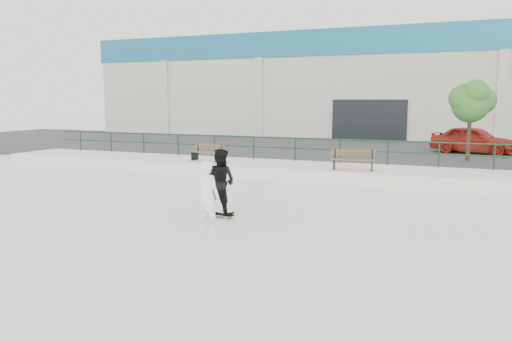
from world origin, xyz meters
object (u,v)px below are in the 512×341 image
at_px(bench_left, 207,153).
at_px(red_car, 474,140).
at_px(tree, 471,100).
at_px(standing_skater, 221,181).
at_px(skateboard, 221,214).
at_px(seated_skater, 207,196).
at_px(bench_right, 353,160).

bearing_deg(bench_left, red_car, 47.40).
height_order(tree, standing_skater, tree).
distance_m(red_car, skateboard, 16.66).
height_order(tree, red_car, tree).
bearing_deg(seated_skater, skateboard, -71.96).
relative_size(red_car, standing_skater, 2.26).
relative_size(red_car, seated_skater, 2.30).
distance_m(red_car, standing_skater, 16.62).
bearing_deg(bench_left, skateboard, -47.93).
bearing_deg(bench_right, red_car, 52.78).
bearing_deg(bench_left, standing_skater, -47.93).
xyz_separation_m(bench_right, red_car, (4.43, 8.19, 0.30)).
relative_size(bench_left, tree, 0.48).
distance_m(bench_left, skateboard, 8.65).
distance_m(tree, skateboard, 13.82).
bearing_deg(standing_skater, tree, -106.45).
height_order(bench_left, red_car, red_car).
relative_size(skateboard, seated_skater, 0.45).
relative_size(bench_right, seated_skater, 1.00).
relative_size(tree, seated_skater, 2.01).
height_order(red_car, skateboard, red_car).
xyz_separation_m(standing_skater, seated_skater, (0.39, -1.52, -0.11)).
xyz_separation_m(tree, standing_skater, (-6.36, -11.88, -2.17)).
height_order(bench_right, seated_skater, seated_skater).
bearing_deg(bench_right, skateboard, -116.18).
xyz_separation_m(bench_left, seated_skater, (4.70, -8.98, 0.01)).
bearing_deg(standing_skater, bench_left, -48.21).
distance_m(tree, red_car, 3.91).
height_order(red_car, seated_skater, red_car).
distance_m(bench_left, red_car, 13.44).
bearing_deg(bench_right, tree, 40.47).
distance_m(skateboard, seated_skater, 1.76).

